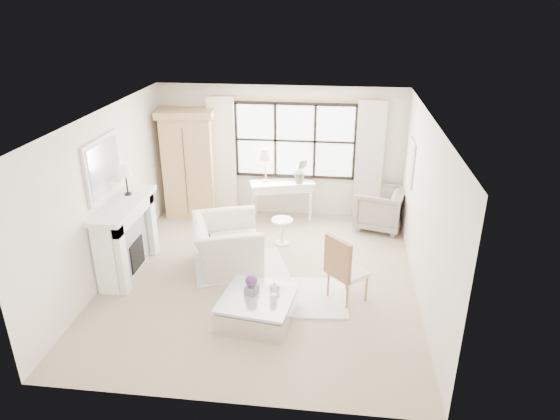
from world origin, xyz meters
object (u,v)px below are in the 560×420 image
(console_table, at_px, (282,200))
(club_armchair, at_px, (227,244))
(coffee_table, at_px, (258,308))
(armoire, at_px, (189,163))

(console_table, distance_m, club_armchair, 2.21)
(console_table, relative_size, coffee_table, 1.21)
(console_table, xyz_separation_m, club_armchair, (-0.71, -2.09, 0.01))
(armoire, xyz_separation_m, console_table, (1.93, 0.01, -0.74))
(console_table, bearing_deg, club_armchair, -124.28)
(club_armchair, bearing_deg, coffee_table, -169.79)
(armoire, distance_m, console_table, 2.07)
(console_table, distance_m, coffee_table, 3.59)
(club_armchair, bearing_deg, armoire, 13.49)
(console_table, bearing_deg, coffee_table, -104.74)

